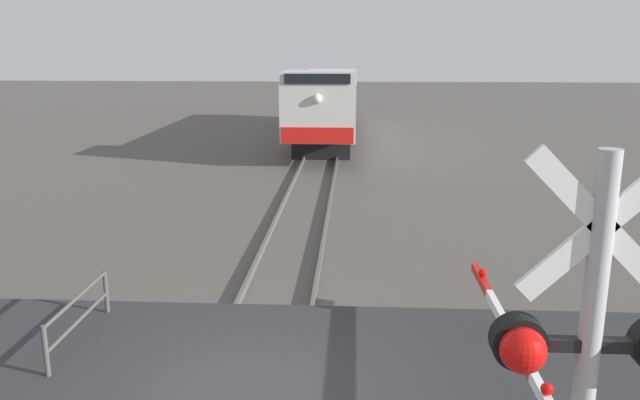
{
  "coord_description": "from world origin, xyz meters",
  "views": [
    {
      "loc": [
        1.48,
        -7.84,
        4.86
      ],
      "look_at": [
        0.88,
        3.04,
        2.19
      ],
      "focal_mm": 35.57,
      "sensor_mm": 36.0,
      "label": 1
    }
  ],
  "objects": [
    {
      "name": "road_surface",
      "position": [
        0.0,
        0.0,
        0.08
      ],
      "size": [
        36.0,
        6.13,
        0.16
      ],
      "primitive_type": "cube",
      "color": "#2D2D30",
      "rests_on": "ground_plane"
    },
    {
      "name": "rail_track_right",
      "position": [
        0.72,
        0.0,
        0.07
      ],
      "size": [
        0.08,
        80.0,
        0.15
      ],
      "primitive_type": "cube",
      "color": "#59544C",
      "rests_on": "ground_plane"
    },
    {
      "name": "locomotive",
      "position": [
        0.0,
        25.49,
        2.04
      ],
      "size": [
        3.0,
        17.82,
        3.84
      ],
      "color": "black",
      "rests_on": "ground_plane"
    },
    {
      "name": "rail_track_left",
      "position": [
        -0.72,
        0.0,
        0.07
      ],
      "size": [
        0.08,
        80.0,
        0.15
      ],
      "primitive_type": "cube",
      "color": "#59544C",
      "rests_on": "ground_plane"
    },
    {
      "name": "guard_railing",
      "position": [
        -2.95,
        1.43,
        0.61
      ],
      "size": [
        0.08,
        2.36,
        0.95
      ],
      "color": "#4C4742",
      "rests_on": "ground_plane"
    }
  ]
}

